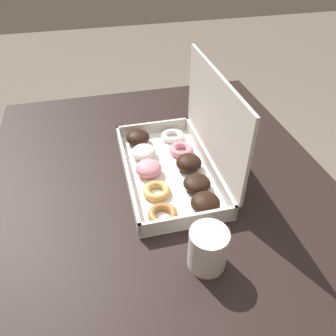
# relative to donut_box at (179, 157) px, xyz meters

# --- Properties ---
(ground_plane) EXTENTS (8.00, 8.00, 0.00)m
(ground_plane) POSITION_rel_donut_box_xyz_m (0.03, -0.06, -0.79)
(ground_plane) COLOR #6B6054
(dining_table) EXTENTS (1.07, 0.90, 0.74)m
(dining_table) POSITION_rel_donut_box_xyz_m (0.03, -0.06, -0.15)
(dining_table) COLOR black
(dining_table) RESTS_ON ground_plane
(donut_box) EXTENTS (0.40, 0.24, 0.27)m
(donut_box) POSITION_rel_donut_box_xyz_m (0.00, 0.00, 0.00)
(donut_box) COLOR white
(donut_box) RESTS_ON dining_table
(coffee_mug) EXTENTS (0.08, 0.08, 0.09)m
(coffee_mug) POSITION_rel_donut_box_xyz_m (0.29, -0.02, -0.00)
(coffee_mug) COLOR white
(coffee_mug) RESTS_ON dining_table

